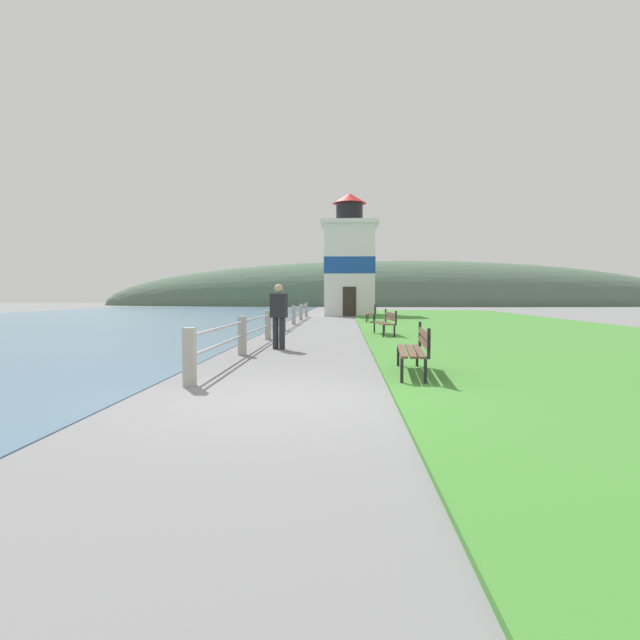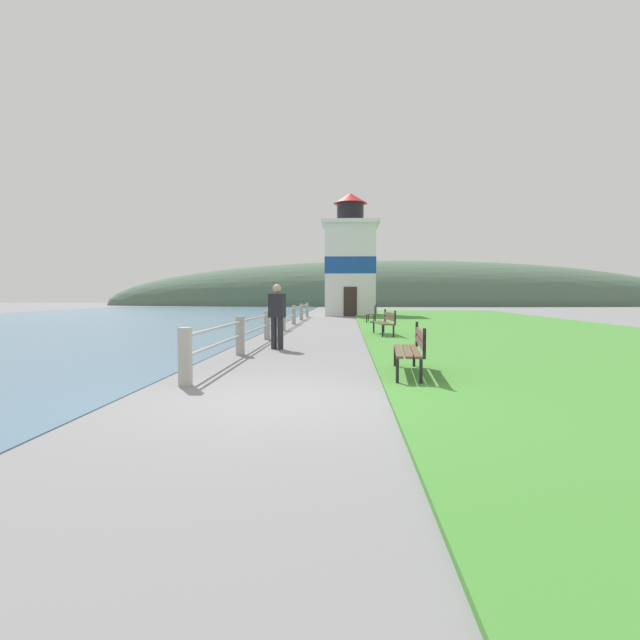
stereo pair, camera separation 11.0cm
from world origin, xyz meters
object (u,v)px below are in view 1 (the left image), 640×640
(lighthouse, at_px, (349,263))
(person_strolling, at_px, (279,314))
(park_bench_far, at_px, (372,313))
(park_bench_midway, at_px, (386,321))
(park_bench_near, at_px, (416,347))

(lighthouse, distance_m, person_strolling, 22.44)
(park_bench_far, bearing_deg, person_strolling, 81.18)
(park_bench_midway, xyz_separation_m, lighthouse, (-1.12, 17.93, 3.17))
(park_bench_far, xyz_separation_m, lighthouse, (-1.12, 9.41, 3.18))
(park_bench_near, height_order, park_bench_far, same)
(park_bench_near, distance_m, person_strolling, 5.36)
(park_bench_far, height_order, lighthouse, lighthouse)
(park_bench_midway, height_order, park_bench_far, same)
(park_bench_midway, distance_m, park_bench_far, 8.52)
(lighthouse, bearing_deg, person_strolling, -95.48)
(park_bench_near, height_order, lighthouse, lighthouse)
(park_bench_midway, bearing_deg, person_strolling, 46.35)
(lighthouse, bearing_deg, park_bench_midway, -86.44)
(park_bench_midway, height_order, lighthouse, lighthouse)
(park_bench_far, distance_m, lighthouse, 10.00)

